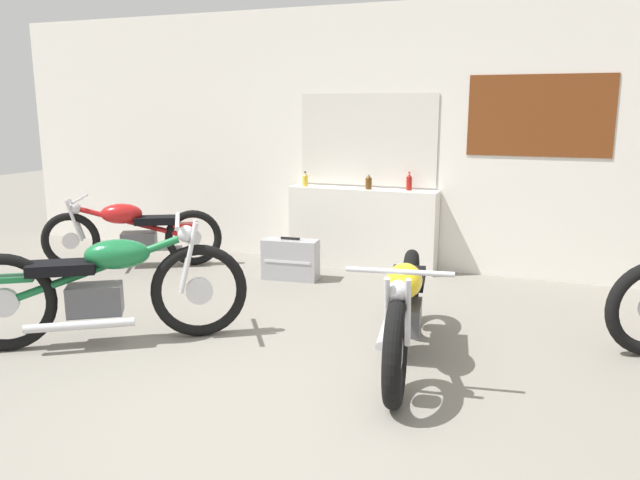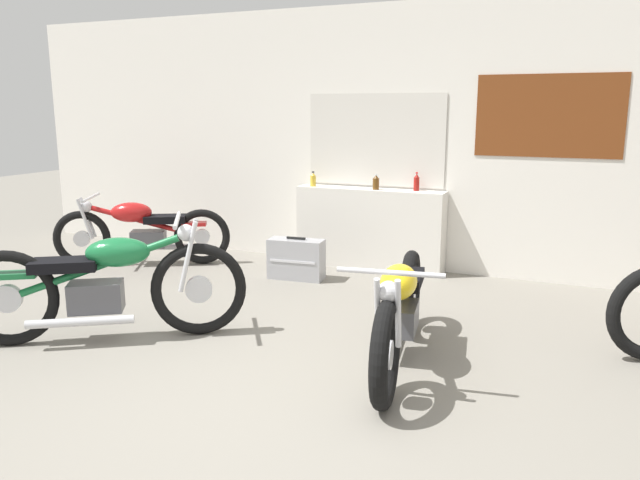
{
  "view_description": "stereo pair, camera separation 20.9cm",
  "coord_description": "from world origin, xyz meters",
  "px_view_note": "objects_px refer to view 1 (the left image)",
  "views": [
    {
      "loc": [
        1.58,
        -2.99,
        1.74
      ],
      "look_at": [
        -0.17,
        1.54,
        0.7
      ],
      "focal_mm": 35.0,
      "sensor_mm": 36.0,
      "label": 1
    },
    {
      "loc": [
        1.77,
        -2.91,
        1.74
      ],
      "look_at": [
        -0.17,
        1.54,
        0.7
      ],
      "focal_mm": 35.0,
      "sensor_mm": 36.0,
      "label": 2
    }
  ],
  "objects_px": {
    "bottle_leftmost": "(305,180)",
    "motorcycle_green": "(104,287)",
    "motorcycle_red": "(133,232)",
    "motorcycle_yellow": "(404,308)",
    "bottle_left_center": "(369,182)",
    "bottle_center": "(409,182)",
    "hard_case_silver": "(291,259)"
  },
  "relations": [
    {
      "from": "bottle_leftmost",
      "to": "motorcycle_green",
      "type": "height_order",
      "value": "bottle_leftmost"
    },
    {
      "from": "motorcycle_red",
      "to": "bottle_leftmost",
      "type": "bearing_deg",
      "value": 26.52
    },
    {
      "from": "motorcycle_yellow",
      "to": "motorcycle_red",
      "type": "height_order",
      "value": "motorcycle_yellow"
    },
    {
      "from": "motorcycle_yellow",
      "to": "motorcycle_red",
      "type": "relative_size",
      "value": 1.12
    },
    {
      "from": "bottle_left_center",
      "to": "motorcycle_green",
      "type": "bearing_deg",
      "value": -112.71
    },
    {
      "from": "bottle_center",
      "to": "motorcycle_yellow",
      "type": "distance_m",
      "value": 2.57
    },
    {
      "from": "bottle_center",
      "to": "motorcycle_green",
      "type": "bearing_deg",
      "value": -118.96
    },
    {
      "from": "motorcycle_green",
      "to": "bottle_leftmost",
      "type": "bearing_deg",
      "value": 80.9
    },
    {
      "from": "motorcycle_red",
      "to": "hard_case_silver",
      "type": "relative_size",
      "value": 2.96
    },
    {
      "from": "bottle_leftmost",
      "to": "motorcycle_green",
      "type": "xyz_separation_m",
      "value": [
        -0.45,
        -2.81,
        -0.51
      ]
    },
    {
      "from": "bottle_left_center",
      "to": "hard_case_silver",
      "type": "height_order",
      "value": "bottle_left_center"
    },
    {
      "from": "motorcycle_red",
      "to": "hard_case_silver",
      "type": "bearing_deg",
      "value": 5.16
    },
    {
      "from": "bottle_center",
      "to": "bottle_leftmost",
      "type": "bearing_deg",
      "value": -175.96
    },
    {
      "from": "bottle_center",
      "to": "motorcycle_red",
      "type": "distance_m",
      "value": 3.06
    },
    {
      "from": "bottle_left_center",
      "to": "motorcycle_yellow",
      "type": "xyz_separation_m",
      "value": [
        0.97,
        -2.37,
        -0.56
      ]
    },
    {
      "from": "bottle_center",
      "to": "hard_case_silver",
      "type": "height_order",
      "value": "bottle_center"
    },
    {
      "from": "bottle_leftmost",
      "to": "bottle_left_center",
      "type": "height_order",
      "value": "bottle_left_center"
    },
    {
      "from": "motorcycle_yellow",
      "to": "motorcycle_red",
      "type": "bearing_deg",
      "value": 156.09
    },
    {
      "from": "motorcycle_yellow",
      "to": "motorcycle_red",
      "type": "distance_m",
      "value": 3.73
    },
    {
      "from": "bottle_leftmost",
      "to": "bottle_center",
      "type": "height_order",
      "value": "bottle_center"
    },
    {
      "from": "bottle_center",
      "to": "hard_case_silver",
      "type": "bearing_deg",
      "value": -143.46
    },
    {
      "from": "bottle_center",
      "to": "motorcycle_red",
      "type": "xyz_separation_m",
      "value": [
        -2.86,
        -0.93,
        -0.57
      ]
    },
    {
      "from": "bottle_left_center",
      "to": "bottle_center",
      "type": "relative_size",
      "value": 0.86
    },
    {
      "from": "motorcycle_green",
      "to": "motorcycle_red",
      "type": "relative_size",
      "value": 1.03
    },
    {
      "from": "bottle_leftmost",
      "to": "bottle_left_center",
      "type": "relative_size",
      "value": 0.98
    },
    {
      "from": "bottle_left_center",
      "to": "hard_case_silver",
      "type": "xyz_separation_m",
      "value": [
        -0.61,
        -0.69,
        -0.74
      ]
    },
    {
      "from": "bottle_center",
      "to": "motorcycle_green",
      "type": "xyz_separation_m",
      "value": [
        -1.6,
        -2.9,
        -0.52
      ]
    },
    {
      "from": "motorcycle_green",
      "to": "motorcycle_yellow",
      "type": "bearing_deg",
      "value": 11.86
    },
    {
      "from": "motorcycle_red",
      "to": "bottle_center",
      "type": "bearing_deg",
      "value": 18.07
    },
    {
      "from": "bottle_center",
      "to": "bottle_left_center",
      "type": "bearing_deg",
      "value": -169.97
    },
    {
      "from": "bottle_left_center",
      "to": "motorcycle_green",
      "type": "relative_size",
      "value": 0.09
    },
    {
      "from": "bottle_center",
      "to": "motorcycle_yellow",
      "type": "xyz_separation_m",
      "value": [
        0.55,
        -2.44,
        -0.57
      ]
    }
  ]
}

